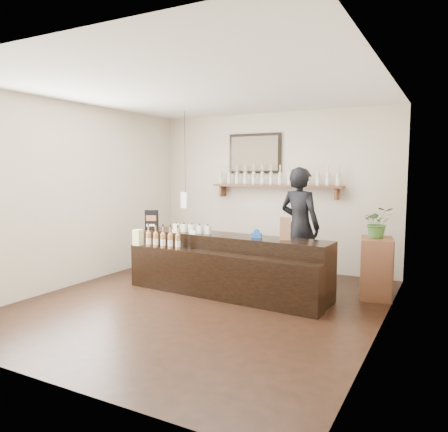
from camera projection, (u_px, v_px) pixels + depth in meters
ground at (202, 303)px, 5.85m from camera, size 5.00×5.00×0.00m
room_shell at (202, 176)px, 5.67m from camera, size 5.00×5.00×5.00m
back_wall_decor at (263, 172)px, 7.82m from camera, size 2.66×0.96×1.69m
counter at (227, 266)px, 6.30m from camera, size 3.02×0.98×0.98m
promo_sign at (152, 220)px, 6.96m from camera, size 0.21×0.11×0.31m
paper_bag at (285, 228)px, 5.91m from camera, size 0.17×0.15×0.32m
tape_dispenser at (257, 234)px, 6.10m from camera, size 0.15×0.07×0.12m
side_cabinet at (376, 268)px, 6.09m from camera, size 0.52×0.65×0.84m
potted_plant at (378, 222)px, 6.02m from camera, size 0.49×0.46×0.44m
shopkeeper at (300, 219)px, 6.72m from camera, size 0.85×0.66×2.06m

